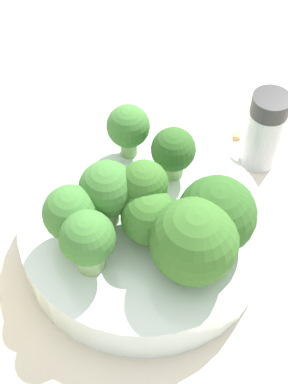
{
  "coord_description": "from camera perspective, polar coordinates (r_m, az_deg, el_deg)",
  "views": [
    {
      "loc": [
        -0.21,
        -0.08,
        0.35
      ],
      "look_at": [
        0.0,
        0.0,
        0.06
      ],
      "focal_mm": 50.0,
      "sensor_mm": 36.0,
      "label": 1
    }
  ],
  "objects": [
    {
      "name": "ground_plane",
      "position": [
        0.41,
        0.0,
        -5.64
      ],
      "size": [
        3.0,
        3.0,
        0.0
      ],
      "primitive_type": "plane",
      "color": "beige"
    },
    {
      "name": "bowl",
      "position": [
        0.4,
        0.0,
        -4.22
      ],
      "size": [
        0.18,
        0.18,
        0.04
      ],
      "primitive_type": "cylinder",
      "color": "silver",
      "rests_on": "ground_plane"
    },
    {
      "name": "broccoli_floret_0",
      "position": [
        0.35,
        0.57,
        -2.73
      ],
      "size": [
        0.04,
        0.04,
        0.04
      ],
      "color": "#7A9E5B",
      "rests_on": "bowl"
    },
    {
      "name": "broccoli_floret_1",
      "position": [
        0.35,
        -7.75,
        -2.38
      ],
      "size": [
        0.04,
        0.04,
        0.05
      ],
      "color": "#84AD66",
      "rests_on": "bowl"
    },
    {
      "name": "broccoli_floret_2",
      "position": [
        0.36,
        0.64,
        0.72
      ],
      "size": [
        0.03,
        0.03,
        0.05
      ],
      "color": "#8EB770",
      "rests_on": "bowl"
    },
    {
      "name": "broccoli_floret_3",
      "position": [
        0.36,
        -3.93,
        0.16
      ],
      "size": [
        0.04,
        0.04,
        0.05
      ],
      "color": "#8EB770",
      "rests_on": "bowl"
    },
    {
      "name": "broccoli_floret_4",
      "position": [
        0.36,
        7.94,
        -1.97
      ],
      "size": [
        0.05,
        0.05,
        0.05
      ],
      "color": "#7A9E5B",
      "rests_on": "bowl"
    },
    {
      "name": "broccoli_floret_5",
      "position": [
        0.39,
        3.14,
        4.33
      ],
      "size": [
        0.03,
        0.03,
        0.04
      ],
      "color": "#84AD66",
      "rests_on": "bowl"
    },
    {
      "name": "broccoli_floret_6",
      "position": [
        0.4,
        -1.69,
        6.85
      ],
      "size": [
        0.03,
        0.03,
        0.05
      ],
      "color": "#84AD66",
      "rests_on": "bowl"
    },
    {
      "name": "broccoli_floret_7",
      "position": [
        0.34,
        -6.01,
        -5.18
      ],
      "size": [
        0.04,
        0.04,
        0.05
      ],
      "color": "#8EB770",
      "rests_on": "bowl"
    },
    {
      "name": "broccoli_floret_8",
      "position": [
        0.34,
        5.35,
        -5.33
      ],
      "size": [
        0.06,
        0.06,
        0.06
      ],
      "color": "#7A9E5B",
      "rests_on": "bowl"
    },
    {
      "name": "pepper_shaker",
      "position": [
        0.45,
        12.71,
        6.41
      ],
      "size": [
        0.03,
        0.03,
        0.07
      ],
      "color": "#B2B7BC",
      "rests_on": "ground_plane"
    },
    {
      "name": "almond_crumb_1",
      "position": [
        0.49,
        9.95,
        6.14
      ],
      "size": [
        0.01,
        0.01,
        0.01
      ],
      "primitive_type": "cube",
      "rotation": [
        0.0,
        0.0,
        0.17
      ],
      "color": "tan",
      "rests_on": "ground_plane"
    }
  ]
}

